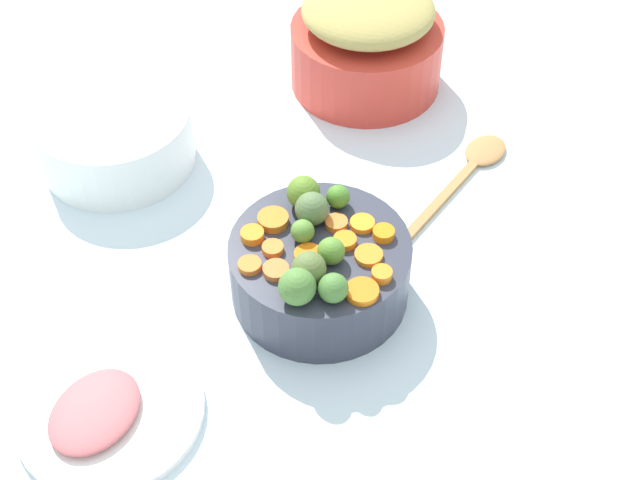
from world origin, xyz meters
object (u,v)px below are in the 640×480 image
object	(u,v)px
serving_bowl_carrots	(320,270)
wooden_spoon	(473,165)
metal_pot	(366,55)
ham_plate	(110,411)
casserole_dish	(116,137)

from	to	relation	value
serving_bowl_carrots	wooden_spoon	size ratio (longest dim) A/B	0.87
wooden_spoon	metal_pot	bearing A→B (deg)	-85.03
ham_plate	wooden_spoon	bearing A→B (deg)	-168.85
metal_pot	wooden_spoon	world-z (taller)	metal_pot
serving_bowl_carrots	wooden_spoon	xyz separation A→B (m)	(-0.31, -0.09, -0.04)
casserole_dish	ham_plate	distance (m)	0.44
metal_pot	serving_bowl_carrots	bearing A→B (deg)	49.60
wooden_spoon	serving_bowl_carrots	bearing A→B (deg)	15.87
metal_pot	wooden_spoon	size ratio (longest dim) A/B	0.93
metal_pot	casserole_dish	xyz separation A→B (m)	(0.41, -0.03, -0.01)
casserole_dish	serving_bowl_carrots	bearing A→B (deg)	108.22
metal_pot	casserole_dish	distance (m)	0.41
metal_pot	ham_plate	distance (m)	0.70
casserole_dish	metal_pot	bearing A→B (deg)	176.40
serving_bowl_carrots	wooden_spoon	world-z (taller)	serving_bowl_carrots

